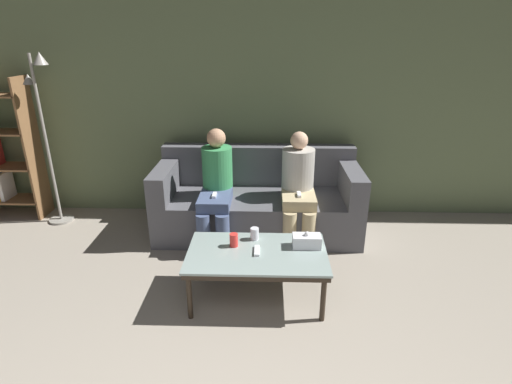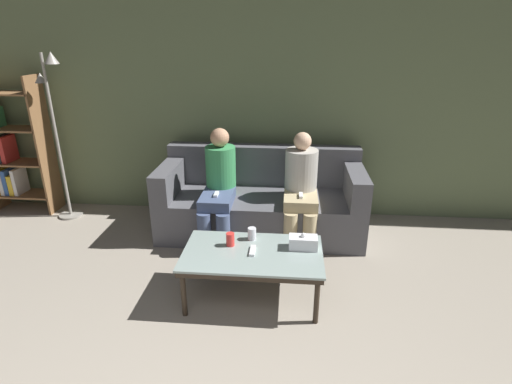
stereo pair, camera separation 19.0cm
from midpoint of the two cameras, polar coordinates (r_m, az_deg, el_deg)
wall_back at (r=4.44m, az=2.59°, el=12.99°), size 12.00×0.06×2.60m
couch at (r=4.22m, az=2.05°, el=-1.40°), size 2.07×0.88×0.85m
coffee_table at (r=3.11m, az=1.28°, el=-9.21°), size 1.07×0.63×0.41m
cup_near_left at (r=3.24m, az=1.03°, el=-5.99°), size 0.07×0.07×0.10m
cup_near_right at (r=3.15m, az=-1.97°, el=-6.80°), size 0.07×0.07×0.11m
tissue_box at (r=3.15m, az=8.49°, el=-7.15°), size 0.22×0.12×0.13m
game_remote at (r=3.09m, az=1.29°, el=-8.41°), size 0.04×0.15×0.02m
bookshelf at (r=5.34m, az=-30.86°, el=5.08°), size 0.73×0.32×1.57m
standing_lamp at (r=4.76m, az=-25.71°, el=9.17°), size 0.31×0.26×1.81m
seated_person_left_end at (r=3.94m, az=-3.94°, el=1.11°), size 0.31×0.69×1.12m
seated_person_mid_left at (r=3.93m, az=7.81°, el=0.82°), size 0.32×0.63×1.10m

